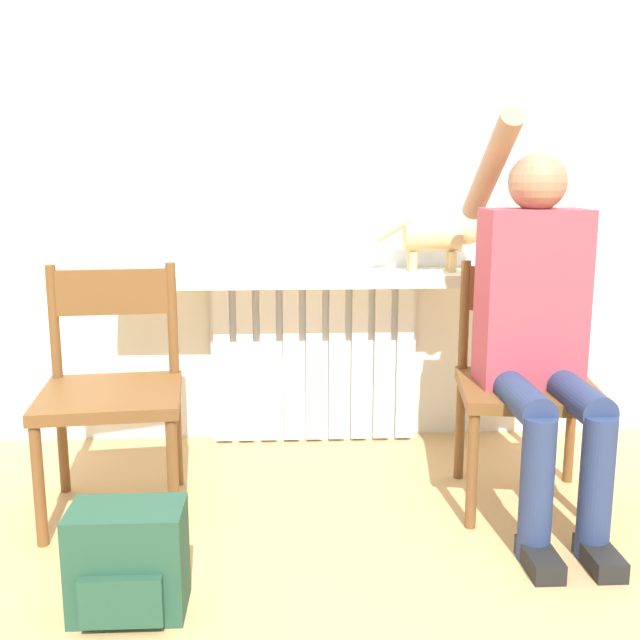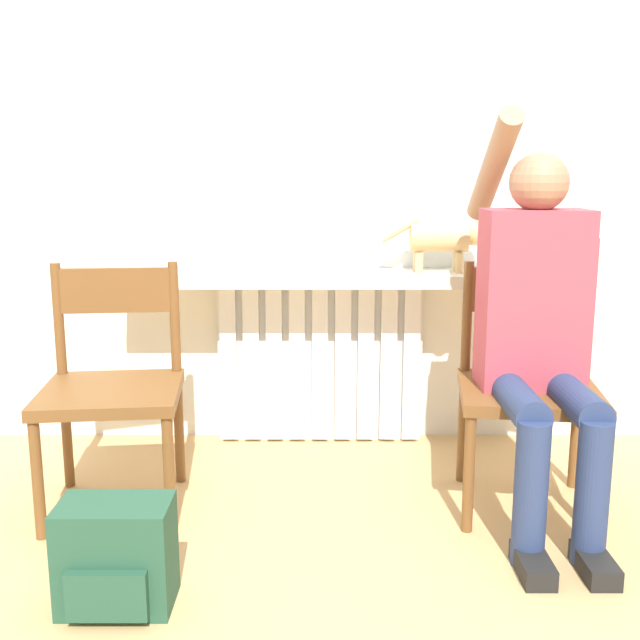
% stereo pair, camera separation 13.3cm
% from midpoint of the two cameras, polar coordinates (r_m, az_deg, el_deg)
% --- Properties ---
extents(ground_plane, '(12.00, 12.00, 0.00)m').
position_cam_midpoint_polar(ground_plane, '(2.26, 1.77, -19.25)').
color(ground_plane, tan).
extents(wall_with_window, '(7.00, 0.06, 2.70)m').
position_cam_midpoint_polar(wall_with_window, '(3.18, 1.24, 14.93)').
color(wall_with_window, white).
rests_on(wall_with_window, ground_plane).
extents(radiator, '(0.87, 0.08, 0.70)m').
position_cam_midpoint_polar(radiator, '(3.20, 1.20, -3.18)').
color(radiator, white).
rests_on(radiator, ground_plane).
extents(windowsill, '(1.63, 0.28, 0.05)m').
position_cam_midpoint_polar(windowsill, '(3.04, 1.26, 3.21)').
color(windowsill, beige).
rests_on(windowsill, radiator).
extents(window_glass, '(1.56, 0.01, 1.32)m').
position_cam_midpoint_polar(window_glass, '(3.15, 1.26, 16.02)').
color(window_glass, white).
rests_on(window_glass, windowsill).
extents(chair_left, '(0.50, 0.50, 0.83)m').
position_cam_midpoint_polar(chair_left, '(2.65, -14.14, -4.73)').
color(chair_left, brown).
rests_on(chair_left, ground_plane).
extents(chair_right, '(0.51, 0.51, 0.83)m').
position_cam_midpoint_polar(chair_right, '(2.68, 16.93, -4.67)').
color(chair_right, brown).
rests_on(chair_right, ground_plane).
extents(person, '(0.36, 0.95, 1.35)m').
position_cam_midpoint_polar(person, '(2.53, 17.78, -0.20)').
color(person, navy).
rests_on(person, ground_plane).
extents(cat, '(0.43, 0.12, 0.22)m').
position_cam_midpoint_polar(cat, '(3.07, 10.83, 6.16)').
color(cat, '#DBB77A').
rests_on(cat, windowsill).
extents(backpack, '(0.30, 0.21, 0.29)m').
position_cam_midpoint_polar(backpack, '(2.14, -13.51, -17.13)').
color(backpack, '#234C38').
rests_on(backpack, ground_plane).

